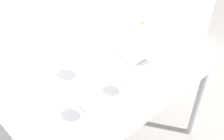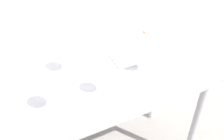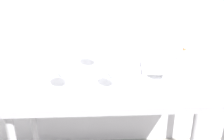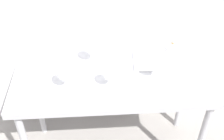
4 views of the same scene
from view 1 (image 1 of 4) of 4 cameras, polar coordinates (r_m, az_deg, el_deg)
The scene contains 8 objects.
steel_counter at distance 2.04m, azimuth 0.88°, elevation -3.93°, with size 1.40×0.65×0.90m.
wine_glass_near_center at distance 1.81m, azimuth 2.71°, elevation -2.02°, with size 0.09×0.09×0.16m.
wine_glass_near_right at distance 2.01m, azimuth 8.22°, elevation 3.73°, with size 0.10×0.10×0.18m.
wine_glass_far_left at distance 1.89m, azimuth -5.36°, elevation 1.33°, with size 0.10×0.10×0.19m.
wine_glass_near_left at distance 1.68m, azimuth -4.57°, elevation -6.35°, with size 0.09×0.09×0.17m.
open_notebook at distance 2.11m, azimuth 1.51°, elevation 2.26°, with size 0.37×0.25×0.01m.
tasting_sheet_upper at distance 1.92m, azimuth -11.25°, elevation -4.31°, with size 0.14×0.22×0.00m, color white.
decanter_funnel at distance 2.32m, azimuth 5.48°, elevation 7.68°, with size 0.10×0.10×0.14m.
Camera 1 is at (-0.93, -1.00, 2.31)m, focal length 50.39 mm.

